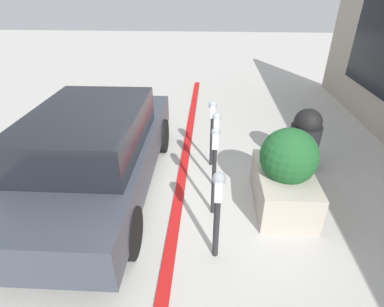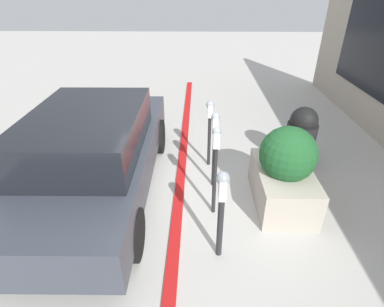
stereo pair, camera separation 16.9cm
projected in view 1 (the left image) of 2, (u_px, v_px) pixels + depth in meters
name	position (u px, v px, depth m)	size (l,w,h in m)	color
ground_plane	(184.00, 198.00, 5.14)	(40.00, 40.00, 0.00)	beige
curb_strip	(179.00, 197.00, 5.14)	(13.50, 0.16, 0.04)	red
parking_meter_nearest	(218.00, 202.00, 3.63)	(0.20, 0.17, 1.33)	#232326
parking_meter_second	(215.00, 158.00, 4.33)	(0.15, 0.13, 1.49)	#232326
parking_meter_middle	(216.00, 137.00, 4.98)	(0.17, 0.14, 1.41)	#232326
parking_meter_fourth	(212.00, 121.00, 5.61)	(0.18, 0.15, 1.36)	#232326
planter_box	(286.00, 174.00, 4.72)	(1.45, 0.89, 1.36)	#B2A899
parked_car_front	(96.00, 150.00, 4.96)	(4.66, 1.92, 1.56)	#383D47
trash_bin	(304.00, 139.00, 5.76)	(0.58, 0.58, 1.21)	black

